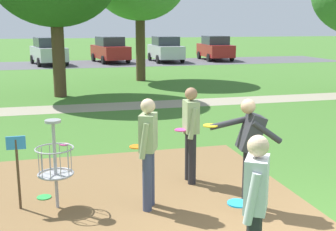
% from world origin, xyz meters
% --- Properties ---
extents(dirt_tee_pad, '(4.97, 4.95, 0.01)m').
position_xyz_m(dirt_tee_pad, '(-1.65, 1.87, 0.00)').
color(dirt_tee_pad, brown).
rests_on(dirt_tee_pad, ground).
extents(disc_golf_basket, '(0.98, 0.58, 1.39)m').
position_xyz_m(disc_golf_basket, '(-3.08, 1.74, 0.75)').
color(disc_golf_basket, '#9E9EA3').
rests_on(disc_golf_basket, ground).
extents(player_foreground_watching, '(0.45, 0.48, 1.71)m').
position_xyz_m(player_foreground_watching, '(-1.04, -0.98, 0.97)').
color(player_foreground_watching, '#232328').
rests_on(player_foreground_watching, ground).
extents(player_throwing, '(1.06, 0.61, 1.71)m').
position_xyz_m(player_throwing, '(-0.20, 0.97, 0.99)').
color(player_throwing, '#232328').
rests_on(player_throwing, ground).
extents(player_waiting_left, '(0.41, 0.47, 1.71)m').
position_xyz_m(player_waiting_left, '(-0.70, 2.29, 0.97)').
color(player_waiting_left, '#232328').
rests_on(player_waiting_left, ground).
extents(player_waiting_right, '(0.45, 0.49, 1.71)m').
position_xyz_m(player_waiting_right, '(-1.66, 1.38, 0.97)').
color(player_waiting_right, '#384260').
rests_on(player_waiting_right, ground).
extents(frisbee_near_basket, '(0.21, 0.21, 0.02)m').
position_xyz_m(frisbee_near_basket, '(-2.83, 5.34, 0.01)').
color(frisbee_near_basket, '#E53D99').
rests_on(frisbee_near_basket, ground).
extents(frisbee_by_tee, '(0.23, 0.23, 0.02)m').
position_xyz_m(frisbee_by_tee, '(-3.23, 2.18, 0.01)').
color(frisbee_by_tee, green).
rests_on(frisbee_by_tee, ground).
extents(parking_lot_strip, '(36.00, 6.00, 0.01)m').
position_xyz_m(parking_lot_strip, '(0.00, 26.13, 0.00)').
color(parking_lot_strip, '#4C4C51').
rests_on(parking_lot_strip, ground).
extents(parked_car_leftmost, '(2.62, 4.48, 1.84)m').
position_xyz_m(parked_car_leftmost, '(-3.32, 26.18, 0.92)').
color(parked_car_leftmost, '#B2B7BC').
rests_on(parked_car_leftmost, ground).
extents(parked_car_center_left, '(2.50, 4.45, 1.84)m').
position_xyz_m(parked_car_center_left, '(0.97, 26.87, 0.92)').
color(parked_car_center_left, maroon).
rests_on(parked_car_center_left, ground).
extents(parked_car_center_right, '(2.00, 4.21, 1.84)m').
position_xyz_m(parked_car_center_right, '(4.99, 26.41, 0.92)').
color(parked_car_center_right, '#B2B7BC').
rests_on(parked_car_center_right, ground).
extents(parked_car_rightmost, '(2.13, 4.28, 1.84)m').
position_xyz_m(parked_car_rightmost, '(9.03, 26.84, 0.92)').
color(parked_car_rightmost, maroon).
rests_on(parked_car_rightmost, ground).
extents(gravel_path, '(40.00, 1.46, 0.00)m').
position_xyz_m(gravel_path, '(0.00, 9.81, 0.00)').
color(gravel_path, gray).
rests_on(gravel_path, ground).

